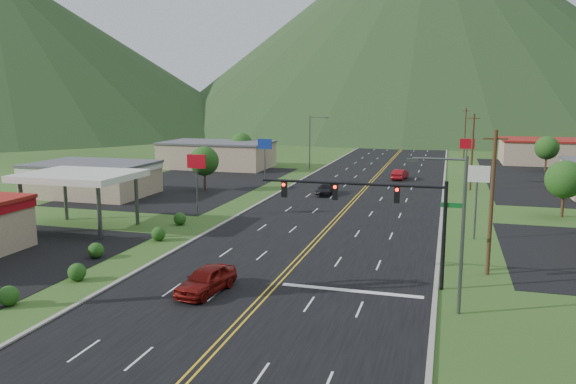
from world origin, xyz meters
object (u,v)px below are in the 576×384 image
(traffic_signal, at_px, (381,204))
(gas_canopy, at_px, (79,177))
(streetlight_east, at_px, (457,224))
(car_dark_mid, at_px, (326,190))
(streetlight_west, at_px, (312,139))
(car_red_near, at_px, (206,280))
(car_red_far, at_px, (400,175))

(traffic_signal, distance_m, gas_canopy, 29.59)
(streetlight_east, distance_m, gas_canopy, 35.28)
(car_dark_mid, bearing_deg, streetlight_west, 106.87)
(traffic_signal, bearing_deg, car_dark_mid, 108.16)
(gas_canopy, height_order, car_dark_mid, gas_canopy)
(gas_canopy, bearing_deg, traffic_signal, -15.70)
(streetlight_west, relative_size, car_dark_mid, 1.94)
(traffic_signal, height_order, car_dark_mid, traffic_signal)
(car_dark_mid, bearing_deg, car_red_near, -90.30)
(car_red_near, distance_m, car_red_far, 53.37)
(car_red_near, height_order, car_dark_mid, car_red_near)
(traffic_signal, height_order, car_red_near, traffic_signal)
(car_red_far, bearing_deg, traffic_signal, 101.75)
(streetlight_east, bearing_deg, car_red_near, -176.67)
(gas_canopy, bearing_deg, car_red_far, 57.18)
(car_dark_mid, bearing_deg, traffic_signal, -72.68)
(gas_canopy, bearing_deg, car_dark_mid, 53.20)
(streetlight_east, xyz_separation_m, streetlight_west, (-22.86, 60.00, 0.00))
(streetlight_west, relative_size, car_red_far, 1.95)
(traffic_signal, height_order, gas_canopy, traffic_signal)
(traffic_signal, bearing_deg, streetlight_west, 107.97)
(car_red_near, relative_size, car_red_far, 1.07)
(car_dark_mid, bearing_deg, car_red_far, 63.08)
(traffic_signal, height_order, streetlight_west, streetlight_west)
(traffic_signal, xyz_separation_m, gas_canopy, (-28.48, 8.00, -0.46))
(streetlight_west, distance_m, gas_canopy, 49.10)
(gas_canopy, height_order, car_red_near, gas_canopy)
(car_red_far, bearing_deg, gas_canopy, 65.71)
(streetlight_east, distance_m, car_dark_mid, 39.37)
(streetlight_east, bearing_deg, car_dark_mid, 112.88)
(traffic_signal, relative_size, gas_canopy, 1.31)
(gas_canopy, bearing_deg, car_red_near, -35.07)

